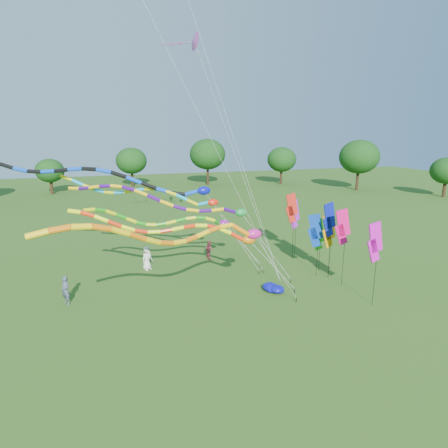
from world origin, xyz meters
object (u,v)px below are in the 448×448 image
object	(u,v)px
person_a	(147,258)
tube_kite_orange	(190,234)
person_c	(209,250)
tube_kite_red	(185,230)
blue_nylon_heap	(275,288)
person_b	(66,290)

from	to	relation	value
person_a	tube_kite_orange	bearing A→B (deg)	-120.95
tube_kite_orange	person_c	bearing A→B (deg)	52.95
tube_kite_red	person_a	distance (m)	6.63
blue_nylon_heap	person_b	bearing A→B (deg)	169.80
person_a	person_c	size ratio (longest dim) A/B	1.19
tube_kite_orange	person_a	xyz separation A→B (m)	(-0.89, 10.89, -4.64)
blue_nylon_heap	tube_kite_orange	bearing A→B (deg)	-148.27
blue_nylon_heap	person_c	size ratio (longest dim) A/B	0.96
tube_kite_orange	person_b	world-z (taller)	tube_kite_orange
person_c	blue_nylon_heap	bearing A→B (deg)	-177.07
person_a	person_c	distance (m)	5.30
blue_nylon_heap	person_c	world-z (taller)	person_c
person_a	person_b	xyz separation A→B (m)	(-5.43, -4.52, -0.01)
person_a	person_c	world-z (taller)	person_a
tube_kite_red	person_c	bearing A→B (deg)	78.08
tube_kite_orange	person_c	xyz separation A→B (m)	(4.32, 11.82, -4.79)
person_c	tube_kite_orange	bearing A→B (deg)	146.74
person_c	tube_kite_red	bearing A→B (deg)	138.86
blue_nylon_heap	person_b	distance (m)	13.11
person_c	person_a	bearing A→B (deg)	86.95
person_b	blue_nylon_heap	bearing A→B (deg)	40.55
blue_nylon_heap	person_a	bearing A→B (deg)	137.48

